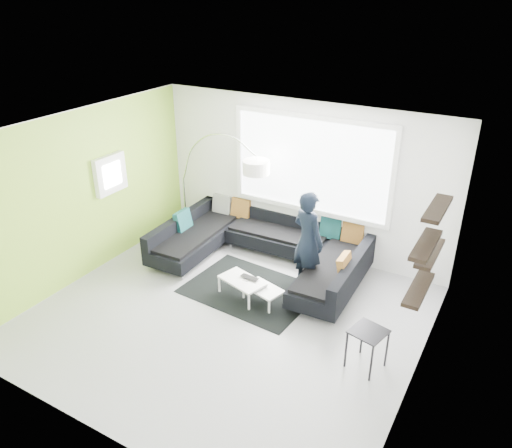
{
  "coord_description": "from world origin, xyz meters",
  "views": [
    {
      "loc": [
        3.45,
        -5.1,
        4.55
      ],
      "look_at": [
        0.0,
        0.9,
        1.18
      ],
      "focal_mm": 35.0,
      "sensor_mm": 36.0,
      "label": 1
    }
  ],
  "objects": [
    {
      "name": "ground",
      "position": [
        0.0,
        0.0,
        0.0
      ],
      "size": [
        5.5,
        5.5,
        0.0
      ],
      "primitive_type": "plane",
      "color": "#929298",
      "rests_on": "ground"
    },
    {
      "name": "room_shell",
      "position": [
        0.04,
        0.21,
        1.81
      ],
      "size": [
        5.54,
        5.04,
        2.82
      ],
      "color": "white",
      "rests_on": "ground"
    },
    {
      "name": "sectional_sofa",
      "position": [
        -0.26,
        1.54,
        0.33
      ],
      "size": [
        3.59,
        2.29,
        0.76
      ],
      "rotation": [
        0.0,
        0.0,
        0.03
      ],
      "color": "black",
      "rests_on": "ground"
    },
    {
      "name": "rug",
      "position": [
        -0.06,
        0.81,
        0.01
      ],
      "size": [
        2.11,
        1.6,
        0.01
      ],
      "primitive_type": "cube",
      "rotation": [
        0.0,
        0.0,
        -0.07
      ],
      "color": "black",
      "rests_on": "ground"
    },
    {
      "name": "coffee_table",
      "position": [
        0.11,
        0.61,
        0.16
      ],
      "size": [
        1.06,
        0.79,
        0.31
      ],
      "primitive_type": "cube",
      "rotation": [
        0.0,
        0.0,
        -0.28
      ],
      "color": "white",
      "rests_on": "ground"
    },
    {
      "name": "arc_lamp",
      "position": [
        -2.33,
        2.11,
        1.08
      ],
      "size": [
        2.13,
        1.12,
        2.16
      ],
      "primitive_type": null,
      "rotation": [
        0.0,
        0.0,
        -0.17
      ],
      "color": "white",
      "rests_on": "ground"
    },
    {
      "name": "side_table",
      "position": [
        2.16,
        0.01,
        0.29
      ],
      "size": [
        0.5,
        0.5,
        0.57
      ],
      "primitive_type": "cube",
      "rotation": [
        0.0,
        0.0,
        -0.24
      ],
      "color": "black",
      "rests_on": "ground"
    },
    {
      "name": "person",
      "position": [
        0.67,
        1.4,
        0.84
      ],
      "size": [
        0.9,
        0.84,
        1.67
      ],
      "primitive_type": "imported",
      "rotation": [
        0.0,
        0.0,
        2.74
      ],
      "color": "black",
      "rests_on": "ground"
    },
    {
      "name": "laptop",
      "position": [
        0.0,
        0.64,
        0.32
      ],
      "size": [
        0.33,
        0.24,
        0.02
      ],
      "primitive_type": "imported",
      "rotation": [
        0.0,
        0.0,
        -0.07
      ],
      "color": "black",
      "rests_on": "coffee_table"
    }
  ]
}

